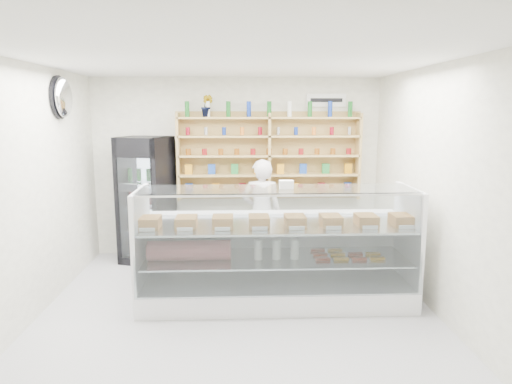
{
  "coord_description": "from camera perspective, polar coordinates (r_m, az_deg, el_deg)",
  "views": [
    {
      "loc": [
        0.0,
        -4.72,
        2.27
      ],
      "look_at": [
        0.24,
        0.9,
        1.28
      ],
      "focal_mm": 32.0,
      "sensor_mm": 36.0,
      "label": 1
    }
  ],
  "objects": [
    {
      "name": "room",
      "position": [
        4.8,
        -2.37,
        -0.47
      ],
      "size": [
        5.0,
        5.0,
        5.0
      ],
      "color": "silver",
      "rests_on": "ground"
    },
    {
      "name": "display_counter",
      "position": [
        5.57,
        2.5,
        -9.89
      ],
      "size": [
        3.22,
        0.96,
        1.4
      ],
      "color": "white",
      "rests_on": "floor"
    },
    {
      "name": "shop_worker",
      "position": [
        6.7,
        0.68,
        -2.68
      ],
      "size": [
        0.59,
        0.39,
        1.6
      ],
      "primitive_type": "imported",
      "rotation": [
        0.0,
        0.0,
        3.12
      ],
      "color": "silver",
      "rests_on": "floor"
    },
    {
      "name": "drinks_cooler",
      "position": [
        7.12,
        -13.52,
        -0.93
      ],
      "size": [
        0.86,
        0.84,
        1.91
      ],
      "rotation": [
        0.0,
        0.0,
        -0.31
      ],
      "color": "black",
      "rests_on": "floor"
    },
    {
      "name": "wall_shelving",
      "position": [
        7.11,
        1.64,
        4.53
      ],
      "size": [
        2.84,
        0.28,
        1.33
      ],
      "color": "tan",
      "rests_on": "back_wall"
    },
    {
      "name": "potted_plant",
      "position": [
        7.08,
        -6.16,
        10.66
      ],
      "size": [
        0.22,
        0.2,
        0.33
      ],
      "primitive_type": "imported",
      "rotation": [
        0.0,
        0.0,
        -0.37
      ],
      "color": "#1E6626",
      "rests_on": "wall_shelving"
    },
    {
      "name": "security_mirror",
      "position": [
        6.31,
        -22.95,
        10.84
      ],
      "size": [
        0.15,
        0.5,
        0.5
      ],
      "primitive_type": "ellipsoid",
      "color": "silver",
      "rests_on": "left_wall"
    },
    {
      "name": "wall_sign",
      "position": [
        7.33,
        8.77,
        11.27
      ],
      "size": [
        0.62,
        0.03,
        0.2
      ],
      "primitive_type": "cube",
      "color": "white",
      "rests_on": "back_wall"
    }
  ]
}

